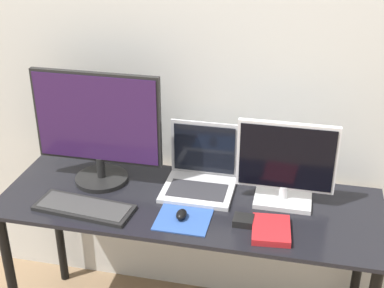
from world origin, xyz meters
name	(u,v)px	position (x,y,z in m)	size (l,w,h in m)	color
wall_back	(207,60)	(0.00, 0.63, 1.25)	(7.00, 0.05, 2.50)	silver
desk	(189,221)	(0.00, 0.28, 0.64)	(1.61, 0.57, 0.74)	black
monitor_left	(97,127)	(-0.42, 0.37, 1.00)	(0.56, 0.24, 0.51)	black
monitor_right	(286,165)	(0.38, 0.37, 0.92)	(0.40, 0.17, 0.36)	silver
laptop	(201,172)	(0.02, 0.42, 0.81)	(0.30, 0.27, 0.27)	silver
keyboard	(84,208)	(-0.41, 0.13, 0.75)	(0.42, 0.19, 0.02)	black
mousepad	(183,220)	(0.01, 0.15, 0.75)	(0.21, 0.19, 0.00)	#2D519E
mouse	(180,214)	(0.00, 0.15, 0.76)	(0.04, 0.07, 0.03)	black
book	(271,230)	(0.36, 0.14, 0.76)	(0.16, 0.20, 0.03)	red
power_brick	(243,221)	(0.24, 0.17, 0.76)	(0.08, 0.07, 0.03)	black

